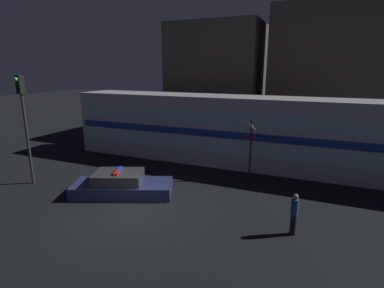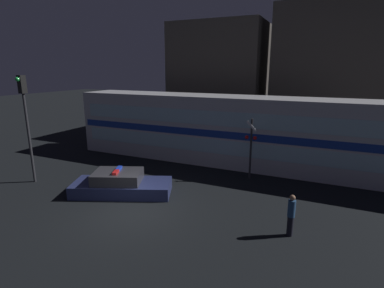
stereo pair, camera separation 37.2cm
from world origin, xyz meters
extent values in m
plane|color=black|center=(0.00, 0.00, 0.00)|extent=(120.00, 120.00, 0.00)
cube|color=silver|center=(2.72, 8.43, 2.15)|extent=(23.46, 2.93, 4.30)
cube|color=#193899|center=(2.72, 6.95, 2.15)|extent=(23.00, 0.03, 0.43)
cube|color=silver|center=(2.72, 6.95, 1.38)|extent=(22.29, 0.02, 0.86)
cube|color=silver|center=(2.72, 6.95, 3.10)|extent=(22.29, 0.02, 0.86)
cube|color=navy|center=(-1.61, 1.43, 0.30)|extent=(5.04, 3.50, 0.61)
cube|color=#333338|center=(-1.78, 1.36, 0.87)|extent=(2.70, 2.36, 0.53)
cube|color=red|center=(-1.68, 1.11, 1.20)|extent=(0.40, 0.59, 0.12)
cube|color=blue|center=(-1.89, 1.62, 1.20)|extent=(0.40, 0.59, 0.12)
cylinder|color=black|center=(6.33, 0.87, 0.38)|extent=(0.23, 0.23, 0.76)
cylinder|color=navy|center=(6.33, 0.87, 1.08)|extent=(0.27, 0.27, 0.63)
sphere|color=#8C664C|center=(6.33, 0.87, 1.50)|extent=(0.21, 0.21, 0.21)
cylinder|color=#2D2D33|center=(3.55, 6.10, 1.69)|extent=(0.11, 0.11, 3.37)
sphere|color=red|center=(3.32, 5.98, 2.36)|extent=(0.20, 0.20, 0.20)
sphere|color=red|center=(3.77, 5.98, 2.36)|extent=(0.20, 0.20, 0.20)
cube|color=white|center=(3.55, 6.02, 2.97)|extent=(0.58, 0.03, 0.58)
cylinder|color=#2D2D33|center=(-6.92, 0.77, 2.37)|extent=(0.13, 0.13, 4.74)
cube|color=black|center=(-6.92, 0.77, 5.19)|extent=(0.30, 0.30, 0.90)
sphere|color=green|center=(-6.92, 0.58, 5.44)|extent=(0.23, 0.23, 0.23)
cube|color=#47423D|center=(-2.09, 17.19, 4.90)|extent=(7.94, 6.72, 9.80)
cube|color=#47423D|center=(8.56, 16.60, 5.36)|extent=(11.62, 4.30, 10.73)
camera|label=1|loc=(6.81, -9.72, 5.95)|focal=28.00mm
camera|label=2|loc=(7.15, -9.57, 5.95)|focal=28.00mm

